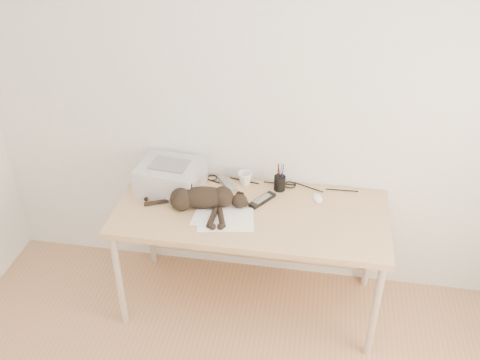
% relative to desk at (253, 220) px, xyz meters
% --- Properties ---
extents(wall_back, '(3.50, 0.00, 3.50)m').
position_rel_desk_xyz_m(wall_back, '(0.00, 0.27, 0.69)').
color(wall_back, white).
rests_on(wall_back, floor).
extents(desk, '(1.60, 0.70, 0.74)m').
position_rel_desk_xyz_m(desk, '(0.00, 0.00, 0.00)').
color(desk, tan).
rests_on(desk, floor).
extents(printer, '(0.41, 0.36, 0.18)m').
position_rel_desk_xyz_m(printer, '(-0.53, 0.07, 0.22)').
color(printer, silver).
rests_on(printer, desk).
extents(papers, '(0.37, 0.28, 0.01)m').
position_rel_desk_xyz_m(papers, '(-0.15, -0.19, 0.14)').
color(papers, white).
rests_on(papers, desk).
extents(cat, '(0.63, 0.30, 0.14)m').
position_rel_desk_xyz_m(cat, '(-0.30, -0.10, 0.19)').
color(cat, black).
rests_on(cat, desk).
extents(mug, '(0.13, 0.13, 0.08)m').
position_rel_desk_xyz_m(mug, '(-0.08, 0.19, 0.18)').
color(mug, white).
rests_on(mug, desk).
extents(pen_cup, '(0.07, 0.07, 0.18)m').
position_rel_desk_xyz_m(pen_cup, '(0.14, 0.17, 0.18)').
color(pen_cup, black).
rests_on(pen_cup, desk).
extents(remote_grey, '(0.15, 0.18, 0.02)m').
position_rel_desk_xyz_m(remote_grey, '(-0.19, 0.16, 0.14)').
color(remote_grey, slate).
rests_on(remote_grey, desk).
extents(remote_black, '(0.15, 0.19, 0.02)m').
position_rel_desk_xyz_m(remote_black, '(0.05, 0.02, 0.14)').
color(remote_black, black).
rests_on(remote_black, desk).
extents(mouse, '(0.09, 0.11, 0.03)m').
position_rel_desk_xyz_m(mouse, '(0.38, 0.11, 0.15)').
color(mouse, white).
rests_on(mouse, desk).
extents(cable_tangle, '(1.36, 0.08, 0.01)m').
position_rel_desk_xyz_m(cable_tangle, '(0.00, 0.22, 0.14)').
color(cable_tangle, black).
rests_on(cable_tangle, desk).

